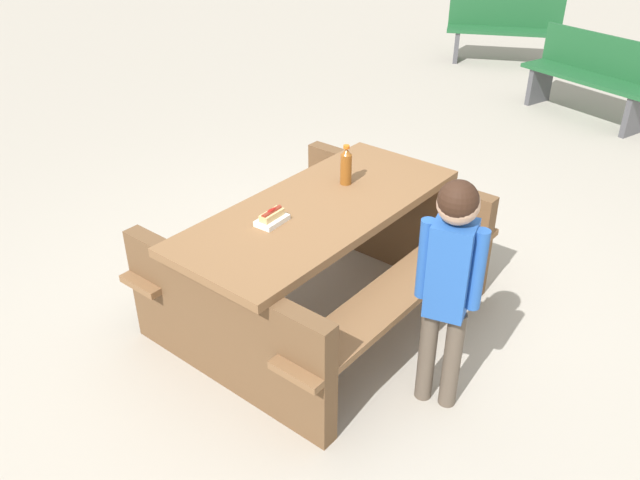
% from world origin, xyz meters
% --- Properties ---
extents(ground_plane, '(30.00, 30.00, 0.00)m').
position_xyz_m(ground_plane, '(0.00, 0.00, 0.00)').
color(ground_plane, '#ADA599').
rests_on(ground_plane, ground).
extents(picnic_table, '(2.16, 1.92, 0.75)m').
position_xyz_m(picnic_table, '(0.00, 0.00, 0.44)').
color(picnic_table, brown).
rests_on(picnic_table, ground).
extents(soda_bottle, '(0.07, 0.07, 0.24)m').
position_xyz_m(soda_bottle, '(-0.32, 0.05, 0.86)').
color(soda_bottle, brown).
rests_on(soda_bottle, picnic_table).
extents(hotdog_tray, '(0.20, 0.16, 0.08)m').
position_xyz_m(hotdog_tray, '(0.27, -0.17, 0.78)').
color(hotdog_tray, white).
rests_on(hotdog_tray, picnic_table).
extents(child_in_coat, '(0.20, 0.31, 1.26)m').
position_xyz_m(child_in_coat, '(0.49, 0.81, 0.81)').
color(child_in_coat, brown).
rests_on(child_in_coat, ground).
extents(park_bench_near, '(1.20, 1.45, 0.85)m').
position_xyz_m(park_bench_near, '(-4.30, 1.52, 0.45)').
color(park_bench_near, '#1E592D').
rests_on(park_bench_near, ground).
extents(park_bench_mid, '(0.60, 1.54, 0.85)m').
position_xyz_m(park_bench_mid, '(-6.20, 0.40, 0.45)').
color(park_bench_mid, '#1E592D').
rests_on(park_bench_mid, ground).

